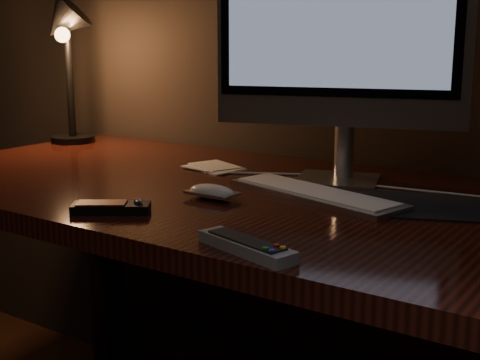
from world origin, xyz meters
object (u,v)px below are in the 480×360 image
Objects in this scene: media_remote at (111,207)px; tv_remote at (246,246)px; desk_lamp at (64,43)px; desk at (260,241)px; keyboard at (315,193)px; monitor at (341,27)px; mouse at (212,194)px.

media_remote is 0.32m from tv_remote.
tv_remote is 1.11m from desk_lamp.
desk is 0.21m from keyboard.
desk is 0.39m from media_remote.
monitor is at bearing 36.57° from desk.
keyboard is 0.92m from desk_lamp.
keyboard is at bearing 16.25° from media_remote.
media_remote is at bearing -115.09° from mouse.
tv_remote is at bearing -43.75° from media_remote.
keyboard reaches higher than desk.
media_remote is at bearing -133.61° from monitor.
mouse is at bearing -127.31° from keyboard.
media_remote is (-0.22, -0.45, -0.31)m from monitor.
keyboard is at bearing 14.27° from desk_lamp.
monitor is 0.58m from media_remote.
desk is at bearing 41.00° from media_remote.
desk is 0.48m from tv_remote.
keyboard is at bearing 117.58° from tv_remote.
keyboard is 2.14× the size of tv_remote.
mouse is (-0.16, -0.12, 0.00)m from keyboard.
tv_remote is at bearing -44.37° from mouse.
monitor is at bearing 115.10° from keyboard.
monitor reaches higher than keyboard.
keyboard is (0.03, -0.14, -0.31)m from monitor.
mouse is 0.56× the size of tv_remote.
media_remote is at bearing -113.84° from keyboard.
keyboard is at bearing -97.55° from monitor.
media_remote reaches higher than mouse.
monitor is 0.84m from desk_lamp.
desk is 4.24× the size of keyboard.
desk_lamp reaches higher than tv_remote.
media_remote is at bearing -173.38° from tv_remote.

